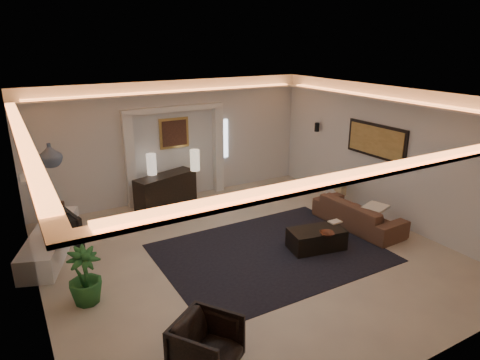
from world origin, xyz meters
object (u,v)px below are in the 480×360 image
console (166,190)px  armchair (207,346)px  sofa (358,214)px  coffee_table (316,239)px

console → armchair: console is taller
console → sofa: bearing=-63.6°
console → coffee_table: bearing=-82.3°
armchair → coffee_table: bearing=-5.4°
console → armchair: (-1.45, -5.28, -0.06)m
console → sofa: 4.44m
sofa → coffee_table: 1.46m
coffee_table → armchair: size_ratio=1.41×
sofa → armchair: (-4.57, -2.12, 0.04)m
sofa → console: bearing=41.8°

